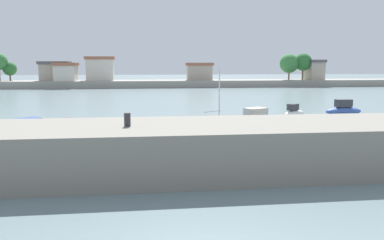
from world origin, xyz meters
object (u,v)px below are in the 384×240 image
(moored_boat_1, at_px, (104,129))
(mooring_buoy_1, at_px, (66,119))
(moored_boat_0, at_px, (13,127))
(moored_boat_2, at_px, (166,125))
(mooring_bollard, at_px, (127,120))
(moored_boat_6, at_px, (343,110))
(moored_boat_3, at_px, (220,123))
(mooring_buoy_2, at_px, (113,126))
(moored_boat_4, at_px, (258,118))
(moored_boat_5, at_px, (294,113))

(moored_boat_1, relative_size, mooring_buoy_1, 17.30)
(moored_boat_0, bearing_deg, moored_boat_2, -36.40)
(mooring_bollard, relative_size, moored_boat_2, 0.13)
(moored_boat_1, height_order, moored_boat_6, moored_boat_6)
(moored_boat_3, distance_m, mooring_buoy_2, 9.30)
(moored_boat_4, bearing_deg, moored_boat_2, 169.40)
(moored_boat_0, xyz_separation_m, moored_boat_6, (31.54, 7.55, 0.06))
(moored_boat_6, bearing_deg, moored_boat_1, -164.10)
(mooring_bollard, height_order, mooring_buoy_1, mooring_bollard)
(moored_boat_1, xyz_separation_m, moored_boat_6, (24.42, 8.83, 0.12))
(mooring_bollard, bearing_deg, moored_boat_6, 42.88)
(moored_boat_0, bearing_deg, mooring_buoy_2, -22.69)
(moored_boat_6, bearing_deg, moored_boat_4, -162.23)
(moored_boat_0, height_order, moored_boat_2, moored_boat_0)
(mooring_bollard, distance_m, moored_boat_6, 30.31)
(mooring_bollard, height_order, moored_boat_5, mooring_bollard)
(moored_boat_3, height_order, moored_boat_5, moored_boat_3)
(moored_boat_3, xyz_separation_m, moored_boat_4, (4.06, 2.43, 0.05))
(moored_boat_0, bearing_deg, moored_boat_1, -48.81)
(moored_boat_0, height_order, moored_boat_3, moored_boat_3)
(moored_boat_0, bearing_deg, mooring_buoy_1, 32.21)
(mooring_bollard, distance_m, moored_boat_0, 16.20)
(moored_boat_4, bearing_deg, mooring_bollard, -153.50)
(mooring_buoy_1, bearing_deg, moored_boat_0, -109.19)
(moored_boat_4, distance_m, mooring_buoy_1, 18.69)
(moored_boat_1, height_order, moored_boat_4, moored_boat_4)
(mooring_bollard, height_order, moored_boat_1, mooring_bollard)
(mooring_buoy_1, bearing_deg, mooring_buoy_2, -47.74)
(mooring_bollard, xyz_separation_m, moored_boat_2, (2.71, 13.48, -2.35))
(moored_boat_0, relative_size, moored_boat_1, 0.98)
(moored_boat_3, xyz_separation_m, moored_boat_5, (8.75, 5.43, 0.05))
(moored_boat_3, relative_size, moored_boat_4, 1.01)
(moored_boat_1, bearing_deg, mooring_buoy_2, 80.27)
(moored_boat_0, distance_m, moored_boat_3, 16.79)
(moored_boat_2, distance_m, moored_boat_6, 20.70)
(moored_boat_1, xyz_separation_m, mooring_buoy_2, (0.45, 3.44, -0.32))
(moored_boat_2, xyz_separation_m, moored_boat_3, (4.67, 0.38, 0.07))
(moored_boat_3, xyz_separation_m, mooring_buoy_1, (-14.13, 6.74, -0.34))
(moored_boat_2, xyz_separation_m, moored_boat_5, (13.42, 5.82, 0.13))
(moored_boat_2, bearing_deg, mooring_bollard, -125.88)
(mooring_bollard, height_order, moored_boat_6, mooring_bollard)
(moored_boat_0, distance_m, mooring_buoy_1, 8.04)
(moored_boat_5, height_order, moored_boat_6, moored_boat_6)
(moored_boat_6, distance_m, mooring_buoy_2, 24.58)
(mooring_bollard, relative_size, moored_boat_1, 0.13)
(moored_boat_3, xyz_separation_m, moored_boat_6, (14.77, 6.71, 0.13))
(moored_boat_3, distance_m, moored_boat_6, 16.22)
(moored_boat_2, bearing_deg, mooring_buoy_1, 118.50)
(mooring_buoy_2, bearing_deg, moored_boat_0, -164.09)
(moored_boat_4, xyz_separation_m, mooring_buoy_1, (-18.19, 4.31, -0.39))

